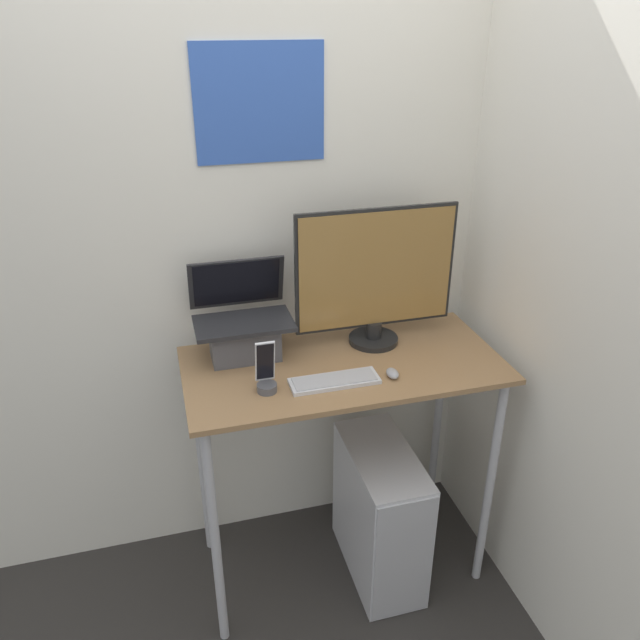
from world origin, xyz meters
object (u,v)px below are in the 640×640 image
(monitor, at_px, (376,279))
(keyboard, at_px, (334,381))
(computer_tower, at_px, (380,513))
(cell_phone, at_px, (266,376))
(laptop, at_px, (243,330))
(mouse, at_px, (392,373))

(monitor, xyz_separation_m, keyboard, (-0.23, -0.24, -0.25))
(monitor, relative_size, keyboard, 1.97)
(computer_tower, bearing_deg, cell_phone, -175.73)
(laptop, relative_size, keyboard, 1.14)
(keyboard, xyz_separation_m, computer_tower, (0.21, 0.05, -0.68))
(monitor, distance_m, cell_phone, 0.54)
(monitor, relative_size, computer_tower, 1.03)
(keyboard, relative_size, cell_phone, 1.66)
(keyboard, bearing_deg, laptop, 133.78)
(laptop, distance_m, mouse, 0.55)
(cell_phone, bearing_deg, laptop, 96.97)
(mouse, bearing_deg, keyboard, 175.44)
(cell_phone, bearing_deg, monitor, 26.62)
(laptop, bearing_deg, computer_tower, -25.16)
(cell_phone, bearing_deg, mouse, -4.36)
(mouse, relative_size, cell_phone, 0.35)
(laptop, bearing_deg, cell_phone, -83.03)
(mouse, distance_m, computer_tower, 0.69)
(cell_phone, xyz_separation_m, computer_tower, (0.44, 0.03, -0.73))
(laptop, bearing_deg, mouse, -31.87)
(mouse, bearing_deg, cell_phone, 175.64)
(monitor, distance_m, computer_tower, 0.95)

